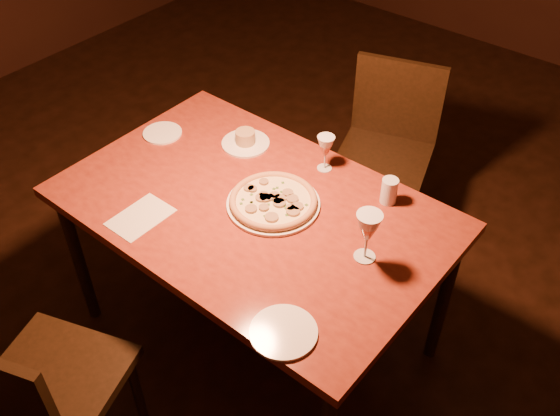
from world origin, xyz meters
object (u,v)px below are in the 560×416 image
Objects in this scene: chair_near at (37,393)px; chair_far at (387,145)px; pizza_plate at (273,201)px; dining_table at (253,219)px.

chair_far is at bearing 66.25° from chair_near.
chair_far reaches higher than pizza_plate.
dining_table is 1.59× the size of chair_near.
chair_near is (-0.15, -0.97, -0.20)m from dining_table.
chair_near is 2.00m from chair_far.
chair_near is at bearing -98.18° from dining_table.
pizza_plate is (0.04, -0.97, 0.30)m from chair_far.
chair_far is 2.57× the size of pizza_plate.
dining_table is at bearing -140.22° from pizza_plate.
chair_far is (0.02, 1.02, -0.21)m from dining_table.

